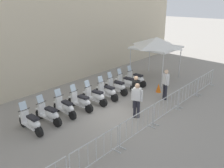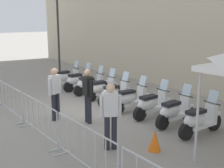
{
  "view_description": "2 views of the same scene",
  "coord_description": "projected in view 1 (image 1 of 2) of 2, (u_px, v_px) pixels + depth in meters",
  "views": [
    {
      "loc": [
        -8.77,
        -6.74,
        5.47
      ],
      "look_at": [
        0.63,
        1.01,
        1.14
      ],
      "focal_mm": 39.59,
      "sensor_mm": 36.0,
      "label": 1
    },
    {
      "loc": [
        8.5,
        -5.14,
        3.27
      ],
      "look_at": [
        0.53,
        1.16,
        0.99
      ],
      "focal_mm": 47.1,
      "sensor_mm": 36.0,
      "label": 2
    }
  ],
  "objects": [
    {
      "name": "motorcycle_8",
      "position": [
        136.0,
        79.0,
        15.91
      ],
      "size": [
        0.56,
        1.73,
        1.24
      ],
      "color": "black",
      "rests_on": "ground"
    },
    {
      "name": "motorcycle_4",
      "position": [
        95.0,
        96.0,
        13.13
      ],
      "size": [
        0.56,
        1.72,
        1.24
      ],
      "color": "black",
      "rests_on": "ground"
    },
    {
      "name": "officer_near_row_end",
      "position": [
        166.0,
        83.0,
        13.6
      ],
      "size": [
        0.38,
        0.48,
        1.73
      ],
      "color": "#23232D",
      "rests_on": "ground"
    },
    {
      "name": "motorcycle_6",
      "position": [
        117.0,
        87.0,
        14.56
      ],
      "size": [
        0.56,
        1.72,
        1.24
      ],
      "color": "black",
      "rests_on": "ground"
    },
    {
      "name": "motorcycle_5",
      "position": [
        107.0,
        92.0,
        13.8
      ],
      "size": [
        0.56,
        1.73,
        1.24
      ],
      "color": "black",
      "rests_on": "ground"
    },
    {
      "name": "motorcycle_2",
      "position": [
        65.0,
        107.0,
        11.83
      ],
      "size": [
        0.56,
        1.73,
        1.24
      ],
      "color": "black",
      "rests_on": "ground"
    },
    {
      "name": "motorcycle_1",
      "position": [
        49.0,
        114.0,
        11.15
      ],
      "size": [
        0.56,
        1.72,
        1.24
      ],
      "color": "black",
      "rests_on": "ground"
    },
    {
      "name": "canopy_tent",
      "position": [
        157.0,
        43.0,
        16.69
      ],
      "size": [
        2.77,
        2.77,
        2.91
      ],
      "color": "silver",
      "rests_on": "ground"
    },
    {
      "name": "ground_plane",
      "position": [
        120.0,
        113.0,
        12.24
      ],
      "size": [
        120.0,
        120.0,
        0.0
      ],
      "primitive_type": "plane",
      "color": "gray"
    },
    {
      "name": "barrier_segment_4",
      "position": [
        189.0,
        92.0,
        13.48
      ],
      "size": [
        2.33,
        0.49,
        1.07
      ],
      "color": "#B2B5B7",
      "rests_on": "ground"
    },
    {
      "name": "traffic_cone",
      "position": [
        159.0,
        88.0,
        14.88
      ],
      "size": [
        0.32,
        0.32,
        0.55
      ],
      "primitive_type": "cone",
      "color": "orange",
      "rests_on": "ground"
    },
    {
      "name": "barrier_segment_1",
      "position": [
        96.0,
        152.0,
        8.31
      ],
      "size": [
        2.33,
        0.49,
        1.07
      ],
      "color": "#B2B5B7",
      "rests_on": "ground"
    },
    {
      "name": "barrier_segment_2",
      "position": [
        138.0,
        125.0,
        10.03
      ],
      "size": [
        2.33,
        0.49,
        1.07
      ],
      "color": "#B2B5B7",
      "rests_on": "ground"
    },
    {
      "name": "motorcycle_3",
      "position": [
        81.0,
        102.0,
        12.48
      ],
      "size": [
        0.56,
        1.72,
        1.24
      ],
      "color": "black",
      "rests_on": "ground"
    },
    {
      "name": "officer_by_barriers",
      "position": [
        136.0,
        90.0,
        12.55
      ],
      "size": [
        0.54,
        0.28,
        1.73
      ],
      "color": "#23232D",
      "rests_on": "ground"
    },
    {
      "name": "motorcycle_0",
      "position": [
        31.0,
        123.0,
        10.4
      ],
      "size": [
        0.56,
        1.72,
        1.24
      ],
      "color": "black",
      "rests_on": "ground"
    },
    {
      "name": "officer_mid_plaza",
      "position": [
        137.0,
        99.0,
        11.5
      ],
      "size": [
        0.32,
        0.53,
        1.73
      ],
      "color": "#23232D",
      "rests_on": "ground"
    },
    {
      "name": "barrier_segment_5",
      "position": [
        206.0,
        81.0,
        15.2
      ],
      "size": [
        2.33,
        0.49,
        1.07
      ],
      "color": "#B2B5B7",
      "rests_on": "ground"
    },
    {
      "name": "motorcycle_7",
      "position": [
        126.0,
        82.0,
        15.26
      ],
      "size": [
        0.56,
        1.72,
        1.24
      ],
      "color": "black",
      "rests_on": "ground"
    },
    {
      "name": "barrier_segment_3",
      "position": [
        167.0,
        106.0,
        11.75
      ],
      "size": [
        2.33,
        0.49,
        1.07
      ],
      "color": "#B2B5B7",
      "rests_on": "ground"
    }
  ]
}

